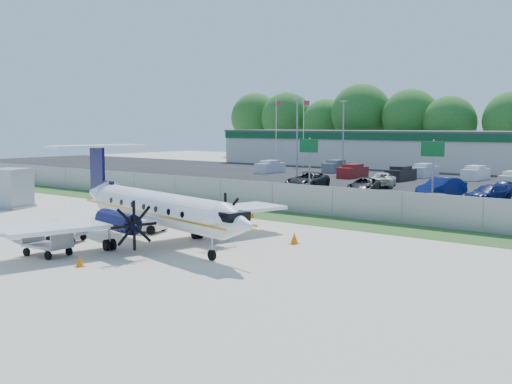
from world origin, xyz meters
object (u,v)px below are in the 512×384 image
Objects in this scene: baggage_cart_far at (48,245)px; pushback_tug at (147,222)px; service_container at (10,190)px; baggage_cart_near at (66,232)px; aircraft at (156,208)px.

pushback_tug is at bearing 101.56° from baggage_cart_far.
service_container reaches higher than pushback_tug.
pushback_tug is 1.10× the size of baggage_cart_near.
pushback_tug is 15.96m from service_container.
baggage_cart_far is 0.70× the size of service_container.
baggage_cart_far is at bearing -25.16° from service_container.
baggage_cart_near is at bearing -151.50° from aircraft.
baggage_cart_far reaches higher than baggage_cart_near.
aircraft reaches higher than baggage_cart_near.
baggage_cart_near is at bearing 132.70° from baggage_cart_far.
baggage_cart_near is at bearing -20.11° from service_container.
service_container is at bearing 177.09° from pushback_tug.
baggage_cart_far is (2.52, -2.73, 0.06)m from baggage_cart_near.
aircraft is 7.00× the size of baggage_cart_far.
baggage_cart_far is at bearing -109.72° from aircraft.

